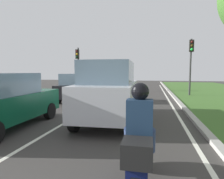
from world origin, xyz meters
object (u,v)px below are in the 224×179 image
object	(u,v)px
motorcycle	(139,157)
car_sedan_left_lane	(5,101)
car_suv_ahead	(110,91)
rider_person	(140,118)
car_hatchback_far	(77,87)
traffic_light_overhead_left	(78,61)
traffic_light_near_right	(191,57)

from	to	relation	value
motorcycle	car_sedan_left_lane	bearing A→B (deg)	150.14
car_suv_ahead	car_sedan_left_lane	size ratio (longest dim) A/B	1.06
car_sedan_left_lane	rider_person	world-z (taller)	car_sedan_left_lane
car_hatchback_far	motorcycle	distance (m)	10.00
car_hatchback_far	traffic_light_overhead_left	world-z (taller)	traffic_light_overhead_left
rider_person	traffic_light_overhead_left	bearing A→B (deg)	114.38
rider_person	traffic_light_overhead_left	size ratio (longest dim) A/B	0.27
car_sedan_left_lane	traffic_light_near_right	world-z (taller)	traffic_light_near_right
car_hatchback_far	traffic_light_near_right	xyz separation A→B (m)	(7.70, 4.18, 2.20)
car_hatchback_far	rider_person	bearing A→B (deg)	-62.92
car_suv_ahead	motorcycle	bearing A→B (deg)	-73.77
rider_person	car_suv_ahead	bearing A→B (deg)	107.96
motorcycle	car_suv_ahead	bearing A→B (deg)	107.77
car_sedan_left_lane	traffic_light_near_right	xyz separation A→B (m)	(7.78, 10.44, 2.16)
car_hatchback_far	traffic_light_overhead_left	xyz separation A→B (m)	(-2.37, 6.17, 2.03)
car_sedan_left_lane	car_hatchback_far	bearing A→B (deg)	88.55
motorcycle	traffic_light_overhead_left	xyz separation A→B (m)	(-6.94, 15.05, 2.34)
car_suv_ahead	traffic_light_near_right	size ratio (longest dim) A/B	1.03
car_suv_ahead	traffic_light_near_right	distance (m)	10.08
car_hatchback_far	motorcycle	size ratio (longest dim) A/B	1.95
car_sedan_left_lane	car_hatchback_far	distance (m)	6.26
rider_person	motorcycle	bearing A→B (deg)	-89.54
traffic_light_near_right	traffic_light_overhead_left	size ratio (longest dim) A/B	1.04
car_suv_ahead	traffic_light_near_right	bearing A→B (deg)	60.76
traffic_light_near_right	rider_person	bearing A→B (deg)	-103.52
car_suv_ahead	rider_person	size ratio (longest dim) A/B	3.92
car_sedan_left_lane	motorcycle	xyz separation A→B (m)	(4.66, -2.62, -0.35)
car_suv_ahead	car_hatchback_far	xyz separation A→B (m)	(-3.17, 4.62, -0.28)
car_hatchback_far	traffic_light_overhead_left	size ratio (longest dim) A/B	0.87
motorcycle	car_hatchback_far	bearing A→B (deg)	116.81
car_suv_ahead	traffic_light_overhead_left	xyz separation A→B (m)	(-5.54, 10.79, 1.74)
traffic_light_near_right	car_suv_ahead	bearing A→B (deg)	-117.24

